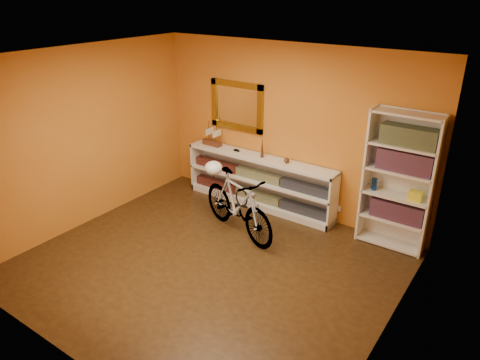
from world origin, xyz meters
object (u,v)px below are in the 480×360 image
Objects in this scene: bookcase at (398,182)px; helmet at (214,168)px; bicycle at (238,204)px; console_unit at (259,181)px.

bookcase is 6.95× the size of helmet.
helmet is (-2.49, -0.77, -0.12)m from bookcase.
bookcase is 2.19m from bicycle.
bookcase reaches higher than helmet.
helmet is at bearing -162.84° from bookcase.
bicycle is 5.85× the size of helmet.
bookcase is at bearing 0.67° from console_unit.
console_unit is at bearing 65.35° from helmet.
console_unit is 9.51× the size of helmet.
bicycle reaches higher than helmet.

